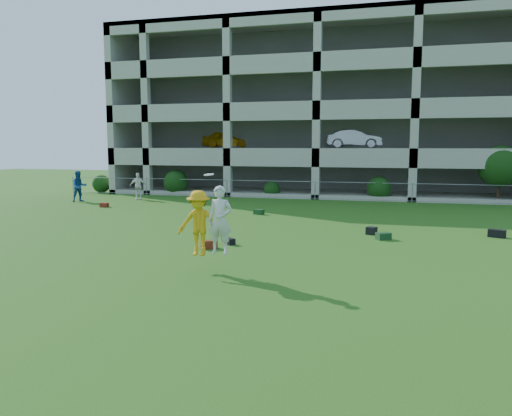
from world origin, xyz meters
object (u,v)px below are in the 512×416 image
(bystander_a, at_px, (79,186))
(frisbee_contest, at_px, (205,222))
(crate_d, at_px, (372,231))
(bystander_b, at_px, (138,186))
(parking_garage, at_px, (332,114))

(bystander_a, xyz_separation_m, frisbee_contest, (13.83, -14.26, 0.43))
(bystander_a, distance_m, crate_d, 19.41)
(bystander_a, xyz_separation_m, crate_d, (18.05, -7.11, -0.80))
(bystander_b, distance_m, parking_garage, 16.87)
(bystander_b, distance_m, frisbee_contest, 19.65)
(crate_d, bearing_deg, bystander_a, 158.51)
(crate_d, bearing_deg, frisbee_contest, -120.55)
(frisbee_contest, bearing_deg, bystander_b, 123.75)
(crate_d, xyz_separation_m, frisbee_contest, (-4.22, -7.15, 1.24))
(bystander_a, xyz_separation_m, bystander_b, (2.92, 2.07, -0.09))
(bystander_a, height_order, parking_garage, parking_garage)
(bystander_a, relative_size, frisbee_contest, 0.84)
(parking_garage, bearing_deg, bystander_a, -135.55)
(bystander_b, xyz_separation_m, frisbee_contest, (10.91, -16.33, 0.52))
(bystander_a, bearing_deg, crate_d, -71.19)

